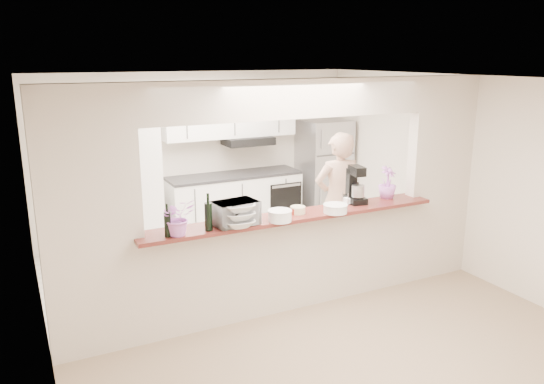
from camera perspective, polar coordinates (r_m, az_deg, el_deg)
floor at (r=6.08m, az=2.11°, el=-12.18°), size 6.00×6.00×0.00m
tile_overlay at (r=7.35m, az=-3.73°, el=-7.28°), size 5.00×2.90×0.01m
partition at (r=5.57m, az=2.25°, el=1.58°), size 5.00×0.15×2.50m
bar_counter at (r=5.84m, az=2.18°, el=-7.14°), size 3.40×0.38×1.09m
kitchen_cabinets at (r=8.06m, az=-8.32°, el=1.77°), size 3.15×0.62×2.25m
refrigerator at (r=8.96m, az=5.56°, el=2.31°), size 0.75×0.70×1.70m
flower_left at (r=5.01m, az=-10.10°, el=-2.69°), size 0.36×0.33×0.35m
wine_bottle_a at (r=5.00m, az=-11.17°, el=-3.39°), size 0.06×0.06×0.32m
wine_bottle_b at (r=5.11m, az=-6.86°, el=-2.59°), size 0.07×0.07×0.37m
toaster_oven at (r=5.26m, az=-3.96°, el=-2.29°), size 0.46×0.34×0.24m
serving_bowls at (r=5.20m, az=-3.66°, el=-2.52°), size 0.33×0.33×0.23m
plate_stack_a at (r=5.38m, az=0.85°, el=-2.56°), size 0.25×0.25×0.11m
plate_stack_b at (r=5.71m, az=6.83°, el=-1.77°), size 0.26×0.26×0.09m
red_bowl at (r=5.65m, az=2.64°, el=-2.02°), size 0.13×0.13×0.06m
tan_bowl at (r=5.66m, az=2.80°, el=-1.93°), size 0.16×0.16×0.08m
utensil_caddy at (r=6.10m, az=8.59°, el=-0.41°), size 0.22×0.14×0.20m
stand_mixer at (r=6.12m, az=8.96°, el=0.65°), size 0.23×0.32×0.43m
flower_right at (r=6.37m, az=12.32°, el=1.01°), size 0.27×0.27×0.38m
person at (r=6.94m, az=7.07°, el=-0.97°), size 0.69×0.49×1.78m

